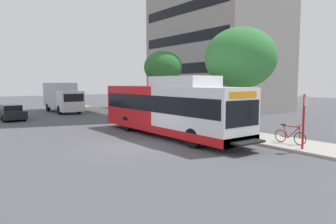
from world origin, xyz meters
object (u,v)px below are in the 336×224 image
bicycle_parked (290,136)px  parked_car_far_lane (11,112)px  box_truck_background (62,97)px  transit_bus (169,108)px  street_tree_mid_block (163,67)px  street_tree_near_stop (240,58)px  bus_stop_sign_pole (304,117)px

bicycle_parked → parked_car_far_lane: 23.24m
parked_car_far_lane → box_truck_background: bearing=35.9°
transit_bus → parked_car_far_lane: size_ratio=2.72×
transit_bus → street_tree_mid_block: street_tree_mid_block is taller
street_tree_near_stop → street_tree_mid_block: bearing=87.4°
street_tree_near_stop → box_truck_background: 21.94m
street_tree_near_stop → parked_car_far_lane: bearing=121.7°
bus_stop_sign_pole → bicycle_parked: bus_stop_sign_pole is taller
bus_stop_sign_pole → parked_car_far_lane: 24.00m
bus_stop_sign_pole → parked_car_far_lane: (-8.70, 22.35, -0.99)m
transit_bus → bus_stop_sign_pole: bearing=-71.5°
bicycle_parked → transit_bus: bearing=116.9°
bicycle_parked → street_tree_near_stop: street_tree_near_stop is taller
transit_bus → bus_stop_sign_pole: 7.70m
street_tree_mid_block → parked_car_far_lane: bearing=143.7°
bicycle_parked → street_tree_near_stop: bearing=76.2°
bus_stop_sign_pole → street_tree_near_stop: street_tree_near_stop is taller
street_tree_mid_block → box_truck_background: size_ratio=0.84×
bus_stop_sign_pole → street_tree_mid_block: (2.17, 14.36, 2.96)m
transit_bus → street_tree_near_stop: (4.21, -1.92, 3.12)m
street_tree_mid_block → box_truck_background: bearing=112.1°
transit_bus → bicycle_parked: (3.15, -6.20, -1.14)m
street_tree_near_stop → street_tree_mid_block: street_tree_near_stop is taller
bicycle_parked → parked_car_far_lane: parked_car_far_lane is taller
street_tree_mid_block → box_truck_background: (-4.96, 12.25, -2.86)m
transit_bus → parked_car_far_lane: bearing=112.6°
bicycle_parked → parked_car_far_lane: (-9.41, 21.25, 0.10)m
box_truck_background → transit_bus: bearing=-89.0°
transit_bus → box_truck_background: bearing=91.0°
parked_car_far_lane → bicycle_parked: bearing=-66.1°
street_tree_near_stop → transit_bus: bearing=155.5°
parked_car_far_lane → box_truck_background: box_truck_background is taller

